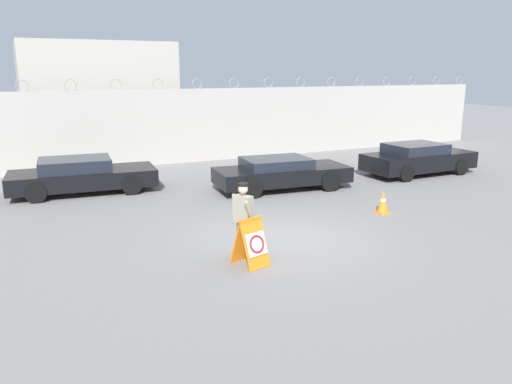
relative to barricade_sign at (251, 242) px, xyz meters
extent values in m
plane|color=gray|center=(1.43, 1.20, -0.51)|extent=(90.00, 90.00, 0.00)
cube|color=#ADA8A0|center=(1.43, 12.35, 1.11)|extent=(36.00, 0.30, 3.23)
torus|color=gray|center=(-3.85, 12.35, 2.94)|extent=(0.47, 0.03, 0.47)
torus|color=gray|center=(-2.09, 12.35, 2.94)|extent=(0.47, 0.03, 0.47)
torus|color=gray|center=(-0.33, 12.35, 2.94)|extent=(0.47, 0.03, 0.47)
torus|color=gray|center=(1.43, 12.35, 2.94)|extent=(0.47, 0.03, 0.47)
torus|color=gray|center=(3.19, 12.35, 2.94)|extent=(0.47, 0.03, 0.47)
torus|color=gray|center=(4.95, 12.35, 2.94)|extent=(0.47, 0.03, 0.47)
torus|color=gray|center=(6.71, 12.35, 2.94)|extent=(0.47, 0.03, 0.47)
torus|color=gray|center=(8.47, 12.35, 2.94)|extent=(0.47, 0.03, 0.47)
torus|color=gray|center=(10.23, 12.35, 2.94)|extent=(0.47, 0.03, 0.47)
torus|color=gray|center=(11.99, 12.35, 2.94)|extent=(0.47, 0.03, 0.47)
torus|color=gray|center=(13.75, 12.35, 2.94)|extent=(0.47, 0.03, 0.47)
torus|color=gray|center=(15.51, 12.35, 2.94)|extent=(0.47, 0.03, 0.47)
torus|color=gray|center=(17.27, 12.35, 2.94)|extent=(0.47, 0.03, 0.47)
torus|color=gray|center=(19.03, 12.35, 2.94)|extent=(0.47, 0.03, 0.47)
cube|color=#B2ADA3|center=(-0.43, 18.13, 2.15)|extent=(6.93, 7.51, 5.31)
cube|color=orange|center=(0.03, -0.12, -0.02)|extent=(0.65, 0.51, 0.99)
cube|color=orange|center=(-0.06, 0.20, -0.02)|extent=(0.65, 0.51, 0.99)
cube|color=orange|center=(-0.01, 0.04, 0.49)|extent=(0.61, 0.22, 0.05)
cube|color=white|center=(0.04, -0.15, 0.00)|extent=(0.51, 0.30, 0.47)
torus|color=red|center=(0.05, -0.16, 0.00)|extent=(0.42, 0.27, 0.38)
cylinder|color=#514C42|center=(0.01, 0.61, -0.12)|extent=(0.15, 0.15, 0.78)
cylinder|color=#514C42|center=(0.09, 0.45, -0.12)|extent=(0.15, 0.15, 0.78)
cube|color=gray|center=(0.05, 0.53, 0.58)|extent=(0.39, 0.46, 0.60)
sphere|color=#DBB293|center=(0.05, 0.53, 1.03)|extent=(0.21, 0.21, 0.21)
cylinder|color=gray|center=(-0.07, 0.75, 0.59)|extent=(0.09, 0.09, 0.57)
cylinder|color=gray|center=(0.08, 0.26, 0.57)|extent=(0.33, 0.23, 0.56)
cylinder|color=black|center=(0.05, 0.53, 1.13)|extent=(0.22, 0.22, 0.05)
cube|color=orange|center=(5.11, 1.94, -0.49)|extent=(0.38, 0.38, 0.03)
cone|color=orange|center=(5.11, 1.94, -0.16)|extent=(0.32, 0.32, 0.64)
cylinder|color=white|center=(5.11, 1.94, -0.13)|extent=(0.16, 0.16, 0.09)
cylinder|color=black|center=(-0.81, 9.02, -0.19)|extent=(0.66, 0.25, 0.65)
cylinder|color=black|center=(-0.95, 7.28, -0.19)|extent=(0.66, 0.25, 0.65)
cylinder|color=black|center=(-3.72, 9.26, -0.19)|extent=(0.66, 0.25, 0.65)
cylinder|color=black|center=(-3.86, 7.51, -0.19)|extent=(0.66, 0.25, 0.65)
cube|color=black|center=(-2.34, 8.27, -0.01)|extent=(4.84, 2.23, 0.55)
cube|color=black|center=(-2.57, 8.29, 0.47)|extent=(2.38, 1.85, 0.41)
cylinder|color=black|center=(5.41, 6.53, -0.15)|extent=(0.73, 0.26, 0.71)
cylinder|color=black|center=(5.26, 4.84, -0.15)|extent=(0.73, 0.26, 0.71)
cylinder|color=black|center=(2.57, 6.79, -0.15)|extent=(0.73, 0.26, 0.71)
cylinder|color=black|center=(2.42, 5.10, -0.15)|extent=(0.73, 0.26, 0.71)
cube|color=black|center=(3.91, 5.82, 0.00)|extent=(4.75, 2.22, 0.52)
cube|color=black|center=(3.69, 5.84, 0.43)|extent=(2.35, 1.82, 0.34)
cylinder|color=black|center=(11.39, 6.58, -0.19)|extent=(0.65, 0.21, 0.65)
cylinder|color=black|center=(11.42, 4.89, -0.19)|extent=(0.65, 0.21, 0.65)
cylinder|color=black|center=(8.59, 6.55, -0.19)|extent=(0.65, 0.21, 0.65)
cylinder|color=black|center=(8.61, 4.85, -0.19)|extent=(0.65, 0.21, 0.65)
cube|color=black|center=(10.00, 5.72, 0.04)|extent=(4.55, 1.85, 0.64)
cube|color=black|center=(9.77, 5.71, 0.54)|extent=(2.19, 1.65, 0.38)
camera|label=1|loc=(-4.22, -8.97, 3.51)|focal=35.00mm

